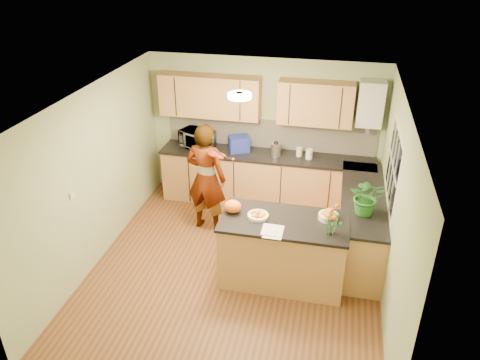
# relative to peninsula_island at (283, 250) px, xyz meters

# --- Properties ---
(floor) EXTENTS (4.50, 4.50, 0.00)m
(floor) POSITION_rel_peninsula_island_xyz_m (-0.68, 0.07, -0.48)
(floor) COLOR #583619
(floor) RESTS_ON ground
(ceiling) EXTENTS (4.00, 4.50, 0.02)m
(ceiling) POSITION_rel_peninsula_island_xyz_m (-0.68, 0.07, 2.02)
(ceiling) COLOR silver
(ceiling) RESTS_ON wall_back
(wall_back) EXTENTS (4.00, 0.02, 2.50)m
(wall_back) POSITION_rel_peninsula_island_xyz_m (-0.68, 2.32, 0.77)
(wall_back) COLOR #99AD7C
(wall_back) RESTS_ON floor
(wall_front) EXTENTS (4.00, 0.02, 2.50)m
(wall_front) POSITION_rel_peninsula_island_xyz_m (-0.68, -2.18, 0.77)
(wall_front) COLOR #99AD7C
(wall_front) RESTS_ON floor
(wall_left) EXTENTS (0.02, 4.50, 2.50)m
(wall_left) POSITION_rel_peninsula_island_xyz_m (-2.68, 0.07, 0.77)
(wall_left) COLOR #99AD7C
(wall_left) RESTS_ON floor
(wall_right) EXTENTS (0.02, 4.50, 2.50)m
(wall_right) POSITION_rel_peninsula_island_xyz_m (1.32, 0.07, 0.77)
(wall_right) COLOR #99AD7C
(wall_right) RESTS_ON floor
(back_counter) EXTENTS (3.64, 0.62, 0.94)m
(back_counter) POSITION_rel_peninsula_island_xyz_m (-0.58, 2.02, -0.01)
(back_counter) COLOR #AA7444
(back_counter) RESTS_ON floor
(right_counter) EXTENTS (0.62, 2.24, 0.94)m
(right_counter) POSITION_rel_peninsula_island_xyz_m (1.02, 0.92, -0.01)
(right_counter) COLOR #AA7444
(right_counter) RESTS_ON floor
(splashback) EXTENTS (3.60, 0.02, 0.52)m
(splashback) POSITION_rel_peninsula_island_xyz_m (-0.58, 2.30, 0.72)
(splashback) COLOR beige
(splashback) RESTS_ON back_counter
(upper_cabinets) EXTENTS (3.20, 0.34, 0.70)m
(upper_cabinets) POSITION_rel_peninsula_island_xyz_m (-0.85, 2.15, 1.37)
(upper_cabinets) COLOR #AA7444
(upper_cabinets) RESTS_ON wall_back
(boiler) EXTENTS (0.40, 0.30, 0.86)m
(boiler) POSITION_rel_peninsula_island_xyz_m (1.02, 2.16, 1.42)
(boiler) COLOR silver
(boiler) RESTS_ON wall_back
(window_right) EXTENTS (0.01, 1.30, 1.05)m
(window_right) POSITION_rel_peninsula_island_xyz_m (1.32, 0.67, 1.07)
(window_right) COLOR silver
(window_right) RESTS_ON wall_right
(light_switch) EXTENTS (0.02, 0.09, 0.09)m
(light_switch) POSITION_rel_peninsula_island_xyz_m (-2.66, -0.53, 0.82)
(light_switch) COLOR silver
(light_switch) RESTS_ON wall_left
(ceiling_lamp) EXTENTS (0.30, 0.30, 0.07)m
(ceiling_lamp) POSITION_rel_peninsula_island_xyz_m (-0.68, 0.37, 1.98)
(ceiling_lamp) COLOR #FFEABF
(ceiling_lamp) RESTS_ON ceiling
(peninsula_island) EXTENTS (1.66, 0.85, 0.95)m
(peninsula_island) POSITION_rel_peninsula_island_xyz_m (0.00, 0.00, 0.00)
(peninsula_island) COLOR #AA7444
(peninsula_island) RESTS_ON floor
(fruit_dish) EXTENTS (0.28, 0.28, 0.10)m
(fruit_dish) POSITION_rel_peninsula_island_xyz_m (-0.35, -0.00, 0.52)
(fruit_dish) COLOR #F0E4C0
(fruit_dish) RESTS_ON peninsula_island
(orange_bowl) EXTENTS (0.26, 0.26, 0.15)m
(orange_bowl) POSITION_rel_peninsula_island_xyz_m (0.55, 0.15, 0.54)
(orange_bowl) COLOR #F0E4C0
(orange_bowl) RESTS_ON peninsula_island
(flower_vase) EXTENTS (0.23, 0.23, 0.43)m
(flower_vase) POSITION_rel_peninsula_island_xyz_m (0.60, -0.18, 0.76)
(flower_vase) COLOR silver
(flower_vase) RESTS_ON peninsula_island
(orange_bag) EXTENTS (0.29, 0.27, 0.18)m
(orange_bag) POSITION_rel_peninsula_island_xyz_m (-0.70, 0.05, 0.56)
(orange_bag) COLOR orange
(orange_bag) RESTS_ON peninsula_island
(papers) EXTENTS (0.24, 0.32, 0.01)m
(papers) POSITION_rel_peninsula_island_xyz_m (-0.10, -0.30, 0.48)
(papers) COLOR white
(papers) RESTS_ON peninsula_island
(violinist) EXTENTS (0.72, 0.53, 1.79)m
(violinist) POSITION_rel_peninsula_island_xyz_m (-1.36, 1.03, 0.42)
(violinist) COLOR tan
(violinist) RESTS_ON floor
(violin) EXTENTS (0.60, 0.52, 0.15)m
(violin) POSITION_rel_peninsula_island_xyz_m (-1.16, 0.81, 0.95)
(violin) COLOR #501005
(violin) RESTS_ON violinist
(microwave) EXTENTS (0.66, 0.56, 0.31)m
(microwave) POSITION_rel_peninsula_island_xyz_m (-1.81, 2.05, 0.62)
(microwave) COLOR silver
(microwave) RESTS_ON back_counter
(blue_box) EXTENTS (0.41, 0.36, 0.27)m
(blue_box) POSITION_rel_peninsula_island_xyz_m (-1.06, 2.05, 0.60)
(blue_box) COLOR navy
(blue_box) RESTS_ON back_counter
(kettle) EXTENTS (0.17, 0.17, 0.31)m
(kettle) POSITION_rel_peninsula_island_xyz_m (-0.41, 1.98, 0.59)
(kettle) COLOR silver
(kettle) RESTS_ON back_counter
(jar_cream) EXTENTS (0.11, 0.11, 0.15)m
(jar_cream) POSITION_rel_peninsula_island_xyz_m (-0.03, 2.07, 0.54)
(jar_cream) COLOR #F0E4C0
(jar_cream) RESTS_ON back_counter
(jar_white) EXTENTS (0.12, 0.12, 0.17)m
(jar_white) POSITION_rel_peninsula_island_xyz_m (0.14, 1.99, 0.55)
(jar_white) COLOR silver
(jar_white) RESTS_ON back_counter
(potted_plant) EXTENTS (0.47, 0.41, 0.52)m
(potted_plant) POSITION_rel_peninsula_island_xyz_m (1.02, 0.41, 0.72)
(potted_plant) COLOR #2B7627
(potted_plant) RESTS_ON right_counter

